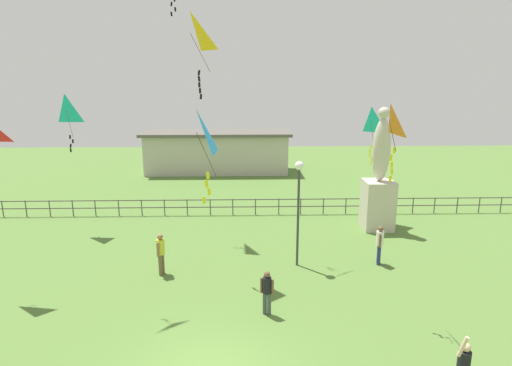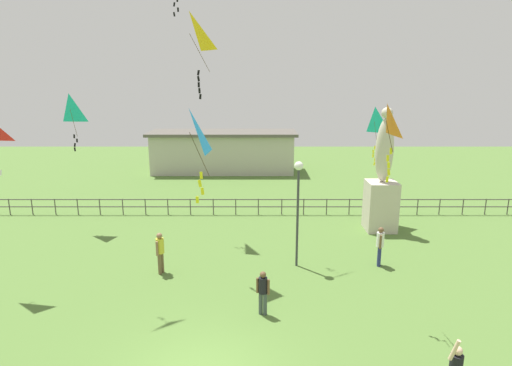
# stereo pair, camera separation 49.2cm
# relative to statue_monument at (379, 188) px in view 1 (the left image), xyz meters

# --- Properties ---
(statue_monument) EXTENTS (1.50, 1.50, 6.30)m
(statue_monument) POSITION_rel_statue_monument_xyz_m (0.00, 0.00, 0.00)
(statue_monument) COLOR beige
(statue_monument) RESTS_ON ground_plane
(lamppost) EXTENTS (0.36, 0.36, 4.46)m
(lamppost) POSITION_rel_statue_monument_xyz_m (-4.72, -4.47, 1.07)
(lamppost) COLOR #38383D
(lamppost) RESTS_ON ground_plane
(person_0) EXTENTS (0.45, 0.28, 1.54)m
(person_0) POSITION_rel_statue_monument_xyz_m (-6.20, -8.32, -1.28)
(person_0) COLOR #3F4C47
(person_0) RESTS_ON ground_plane
(person_1) EXTENTS (0.32, 0.49, 1.72)m
(person_1) POSITION_rel_statue_monument_xyz_m (-10.25, -5.20, -1.18)
(person_1) COLOR brown
(person_1) RESTS_ON ground_plane
(person_2) EXTENTS (0.31, 0.50, 1.69)m
(person_2) POSITION_rel_statue_monument_xyz_m (-1.26, -4.47, -1.19)
(person_2) COLOR navy
(person_2) RESTS_ON ground_plane
(kite_2) EXTENTS (1.23, 1.15, 3.03)m
(kite_2) POSITION_rel_statue_monument_xyz_m (-8.82, -4.77, 6.98)
(kite_2) COLOR yellow
(kite_4) EXTENTS (1.17, 1.11, 3.09)m
(kite_4) POSITION_rel_statue_monument_xyz_m (-0.25, 1.27, 3.24)
(kite_4) COLOR #19B2B2
(kite_5) EXTENTS (0.46, 1.02, 2.40)m
(kite_5) POSITION_rel_statue_monument_xyz_m (-2.54, -8.35, 4.18)
(kite_5) COLOR orange
(kite_7) EXTENTS (0.96, 0.76, 2.85)m
(kite_7) POSITION_rel_statue_monument_xyz_m (-15.55, 0.07, 3.99)
(kite_7) COLOR #19B2B2
(kite_8) EXTENTS (0.78, 0.79, 2.48)m
(kite_8) POSITION_rel_statue_monument_xyz_m (-8.14, -10.07, 4.03)
(kite_8) COLOR #198CD1
(waterfront_railing) EXTENTS (36.02, 0.06, 0.95)m
(waterfront_railing) POSITION_rel_statue_monument_xyz_m (-8.24, 2.51, -1.55)
(waterfront_railing) COLOR #4C4742
(waterfront_railing) RESTS_ON ground_plane
(pavilion_building) EXTENTS (12.25, 4.23, 3.41)m
(pavilion_building) POSITION_rel_statue_monument_xyz_m (-9.20, 14.51, -0.44)
(pavilion_building) COLOR #B7B2A3
(pavilion_building) RESTS_ON ground_plane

